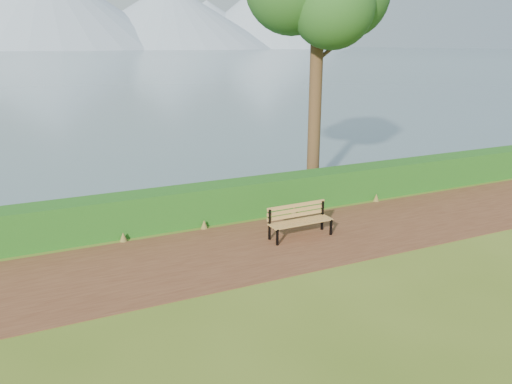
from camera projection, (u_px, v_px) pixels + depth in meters
name	position (u px, v px, depth m)	size (l,w,h in m)	color
ground	(277.00, 250.00, 11.81)	(140.00, 140.00, 0.00)	#4A621C
path	(271.00, 245.00, 12.07)	(40.00, 3.40, 0.01)	#512B1B
hedge	(235.00, 200.00, 13.92)	(32.00, 0.85, 1.00)	#144714
water	(27.00, 53.00, 237.60)	(700.00, 510.00, 0.00)	#42576B
mountains	(3.00, 9.00, 352.77)	(585.00, 190.00, 70.00)	#8496B0
bench	(299.00, 218.00, 12.49)	(1.67, 0.52, 0.83)	black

